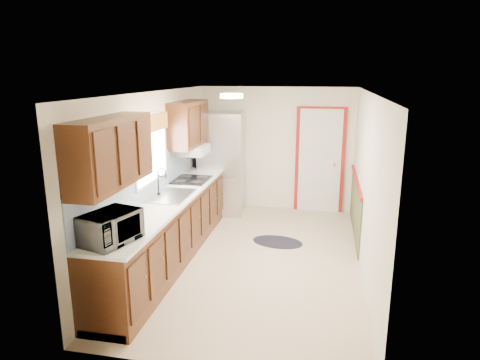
% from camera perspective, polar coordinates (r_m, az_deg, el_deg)
% --- Properties ---
extents(room_shell, '(3.20, 5.20, 2.52)m').
position_cam_1_polar(room_shell, '(6.01, 2.13, 0.10)').
color(room_shell, '#CFB492').
rests_on(room_shell, ground).
extents(kitchen_run, '(0.63, 4.00, 2.20)m').
position_cam_1_polar(kitchen_run, '(6.16, -9.78, -3.52)').
color(kitchen_run, '#3C1D0D').
rests_on(kitchen_run, ground).
extents(back_wall_trim, '(1.12, 2.30, 2.08)m').
position_cam_1_polar(back_wall_trim, '(8.17, 11.52, 1.33)').
color(back_wall_trim, maroon).
rests_on(back_wall_trim, ground).
extents(ceiling_fixture, '(0.30, 0.30, 0.06)m').
position_cam_1_polar(ceiling_fixture, '(5.70, -1.13, 11.15)').
color(ceiling_fixture, '#FFD88C').
rests_on(ceiling_fixture, room_shell).
extents(microwave, '(0.47, 0.66, 0.40)m').
position_cam_1_polar(microwave, '(4.62, -16.89, -5.66)').
color(microwave, white).
rests_on(microwave, kitchen_run).
extents(refrigerator, '(0.88, 0.85, 1.94)m').
position_cam_1_polar(refrigerator, '(8.22, -2.47, 2.27)').
color(refrigerator, '#B7B7BC').
rests_on(refrigerator, ground).
extents(rug, '(0.89, 0.65, 0.01)m').
position_cam_1_polar(rug, '(6.99, 5.03, -8.22)').
color(rug, black).
rests_on(rug, ground).
extents(cooktop, '(0.55, 0.66, 0.02)m').
position_cam_1_polar(cooktop, '(7.06, -6.48, 0.04)').
color(cooktop, black).
rests_on(cooktop, kitchen_run).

